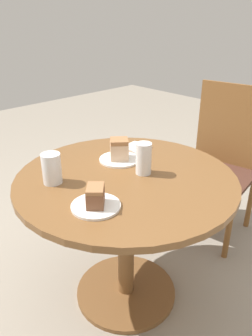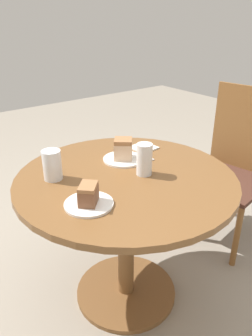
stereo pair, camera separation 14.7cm
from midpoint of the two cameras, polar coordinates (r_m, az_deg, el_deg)
The scene contains 11 objects.
ground_plane at distance 1.92m, azimuth 2.34°, elevation -20.85°, with size 8.00×8.00×0.00m, color gray.
table at distance 1.57m, azimuth 2.70°, elevation -6.94°, with size 1.01×1.01×0.72m.
chair at distance 2.24m, azimuth 19.89°, elevation 0.47°, with size 0.55×0.53×0.98m.
plate_near at distance 1.65m, azimuth 2.07°, elevation 1.50°, with size 0.20×0.20×0.01m.
plate_far at distance 1.27m, azimuth -3.18°, elevation -6.36°, with size 0.19×0.19×0.01m.
cake_slice_near at distance 1.62m, azimuth 2.10°, elevation 3.31°, with size 0.12×0.12×0.10m.
cake_slice_far at distance 1.25m, azimuth -3.23°, elevation -4.64°, with size 0.11×0.11×0.08m.
glass_lemonade at distance 1.46m, azimuth -9.92°, elevation 0.25°, with size 0.08×0.08×0.14m.
glass_water at distance 1.48m, azimuth 6.05°, elevation 1.22°, with size 0.07×0.07×0.15m.
napkin_stack at distance 1.80m, azimuth 5.39°, elevation 3.50°, with size 0.14×0.14×0.01m.
fork at distance 1.71m, azimuth 5.65°, elevation 2.27°, with size 0.16×0.04×0.00m.
Camera 2 is at (1.06, -0.81, 1.39)m, focal length 35.00 mm.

